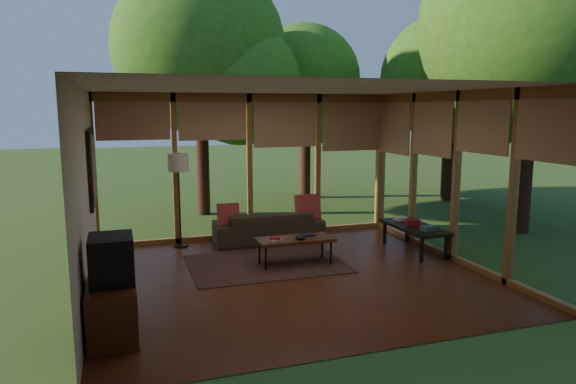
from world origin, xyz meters
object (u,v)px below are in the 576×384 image
object	(u,v)px
side_console	(414,228)
media_cabinet	(112,309)
sofa	(268,227)
coffee_table	(295,240)
television	(112,259)
floor_lamp	(178,168)

from	to	relation	value
side_console	media_cabinet	bearing A→B (deg)	-159.10
sofa	coffee_table	bearing A→B (deg)	92.45
sofa	television	distance (m)	4.25
sofa	floor_lamp	world-z (taller)	floor_lamp
sofa	side_console	xyz separation A→B (m)	(2.19, -1.40, 0.12)
floor_lamp	side_console	world-z (taller)	floor_lamp
side_console	sofa	bearing A→B (deg)	147.35
media_cabinet	floor_lamp	bearing A→B (deg)	72.04
sofa	side_console	size ratio (longest dim) A/B	1.41
coffee_table	television	bearing A→B (deg)	-146.19
floor_lamp	side_console	xyz separation A→B (m)	(3.75, -1.59, -1.00)
side_console	television	bearing A→B (deg)	-159.02
television	coffee_table	size ratio (longest dim) A/B	0.46
sofa	media_cabinet	size ratio (longest dim) A/B	1.97
media_cabinet	coffee_table	xyz separation A→B (m)	(2.70, 1.79, 0.09)
floor_lamp	side_console	size ratio (longest dim) A/B	1.18
media_cabinet	television	world-z (taller)	television
media_cabinet	coffee_table	world-z (taller)	media_cabinet
coffee_table	side_console	bearing A→B (deg)	1.74
television	floor_lamp	xyz separation A→B (m)	(1.10, 3.45, 0.56)
sofa	coffee_table	xyz separation A→B (m)	(0.01, -1.47, 0.10)
television	coffee_table	distance (m)	3.26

